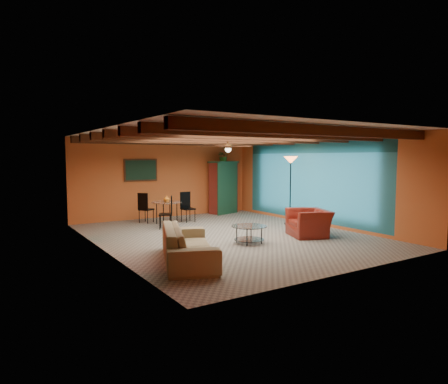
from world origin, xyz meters
TOP-DOWN VIEW (x-y plane):
  - room at (0.00, 0.11)m, footprint 6.52×8.01m
  - sofa at (-2.09, -1.77)m, footprint 1.76×2.58m
  - armchair at (1.78, -1.18)m, footprint 1.28×1.36m
  - coffee_table at (-0.08, -1.05)m, footprint 0.86×0.86m
  - dining_table at (-0.61, 2.56)m, footprint 1.97×1.97m
  - armoire at (2.20, 3.70)m, footprint 1.17×0.83m
  - floor_lamp at (2.63, 0.52)m, footprint 0.56×0.56m
  - ceiling_fan at (0.00, 0.00)m, footprint 1.50×1.50m
  - painting at (-0.90, 3.96)m, footprint 1.05×0.03m
  - potted_plant at (2.20, 3.70)m, footprint 0.53×0.49m
  - vase at (-0.61, 2.56)m, footprint 0.24×0.24m

SIDE VIEW (x-z plane):
  - coffee_table at x=-0.08m, z-range 0.00..0.44m
  - sofa at x=-2.09m, z-range 0.00..0.70m
  - armchair at x=1.78m, z-range 0.00..0.71m
  - dining_table at x=-0.61m, z-range 0.00..0.97m
  - armoire at x=2.20m, z-range 0.00..1.87m
  - floor_lamp at x=2.63m, z-range 0.00..2.11m
  - vase at x=-0.61m, z-range 0.97..1.17m
  - painting at x=-0.90m, z-range 1.32..1.97m
  - potted_plant at x=2.20m, z-range 1.87..2.37m
  - ceiling_fan at x=0.00m, z-range 2.14..2.58m
  - room at x=0.00m, z-range 1.01..3.72m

